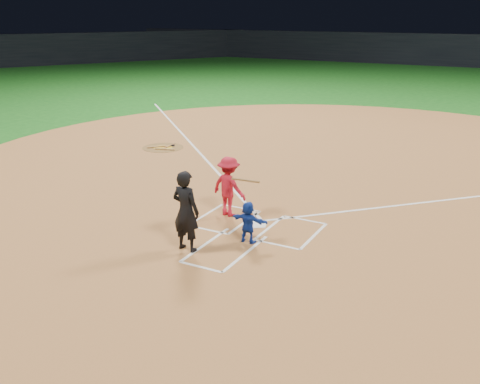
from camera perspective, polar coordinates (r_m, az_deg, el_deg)
The scene contains 14 objects.
ground at distance 14.16m, azimuth 1.84°, elevation -3.56°, with size 120.00×120.00×0.00m, color #145116.
home_plate_dirt at distance 19.43m, azimuth 9.75°, elevation 2.43°, with size 28.00×28.00×0.01m, color #975E31.
stadium_wall_far at distance 60.16m, azimuth 23.31°, elevation 13.68°, with size 80.00×1.20×3.20m, color black.
home_plate at distance 14.16m, azimuth 1.84°, elevation -3.48°, with size 0.60×0.60×0.02m, color silver.
on_deck_circle at distance 22.41m, azimuth -8.22°, elevation 4.72°, with size 1.70×1.70×0.01m, color brown.
on_deck_logo at distance 22.41m, azimuth -8.22°, elevation 4.74°, with size 0.80×0.80×0.00m, color gold.
on_deck_bat_a at distance 22.51m, azimuth -7.54°, elevation 4.91°, with size 0.06×0.06×0.84m, color #9B6739.
on_deck_bat_b at distance 22.44m, azimuth -8.79°, elevation 4.81°, with size 0.06×0.06×0.84m, color olive.
on_deck_bat_c at distance 21.99m, azimuth -8.05°, elevation 4.56°, with size 0.06×0.06×0.84m, color #A67C3D.
bat_weight_donut at distance 22.60m, azimuth -7.22°, elevation 4.96°, with size 0.19×0.19×0.05m, color black.
catcher at distance 12.94m, azimuth 0.87°, elevation -3.23°, with size 0.97×0.31×1.04m, color #13329A.
umpire at distance 12.42m, azimuth -5.80°, elevation -2.04°, with size 0.71×0.47×1.95m, color black.
chalk_markings at distance 18.78m, azimuth 9.05°, elevation 1.93°, with size 28.35×17.32×0.01m.
batter_at_plate at distance 14.54m, azimuth -1.19°, elevation 0.60°, with size 1.45×0.92×1.66m.
Camera 1 is at (5.79, -11.76, 5.37)m, focal length 40.00 mm.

